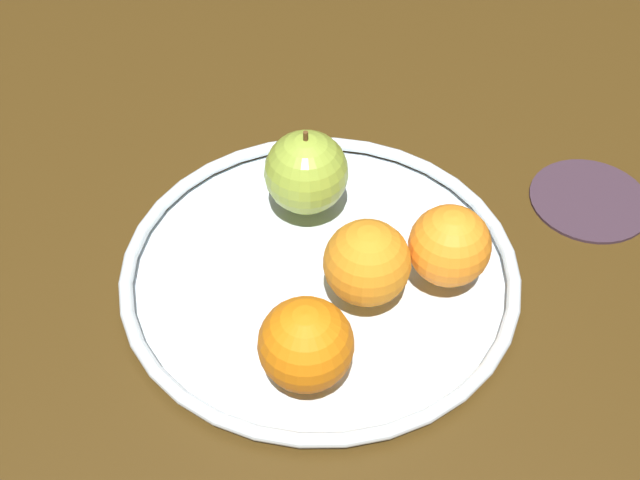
{
  "coord_description": "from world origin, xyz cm",
  "views": [
    {
      "loc": [
        -36.74,
        -29.57,
        55.36
      ],
      "look_at": [
        0.0,
        0.0,
        4.8
      ],
      "focal_mm": 46.76,
      "sensor_mm": 36.0,
      "label": 1
    }
  ],
  "objects_px": {
    "orange_front_left": "(450,246)",
    "ambient_coaster": "(590,199)",
    "fruit_bowl": "(320,271)",
    "orange_front_right": "(306,344)",
    "orange_back_left": "(365,265)",
    "apple": "(306,172)"
  },
  "relations": [
    {
      "from": "orange_front_left",
      "to": "orange_front_right",
      "type": "relative_size",
      "value": 0.95
    },
    {
      "from": "orange_front_left",
      "to": "orange_back_left",
      "type": "bearing_deg",
      "value": 145.99
    },
    {
      "from": "orange_front_right",
      "to": "ambient_coaster",
      "type": "bearing_deg",
      "value": -13.47
    },
    {
      "from": "fruit_bowl",
      "to": "apple",
      "type": "bearing_deg",
      "value": 48.07
    },
    {
      "from": "orange_front_left",
      "to": "ambient_coaster",
      "type": "height_order",
      "value": "orange_front_left"
    },
    {
      "from": "orange_back_left",
      "to": "apple",
      "type": "bearing_deg",
      "value": 63.21
    },
    {
      "from": "fruit_bowl",
      "to": "orange_front_left",
      "type": "height_order",
      "value": "orange_front_left"
    },
    {
      "from": "orange_front_right",
      "to": "ambient_coaster",
      "type": "relative_size",
      "value": 0.64
    },
    {
      "from": "orange_front_right",
      "to": "orange_back_left",
      "type": "bearing_deg",
      "value": 8.09
    },
    {
      "from": "fruit_bowl",
      "to": "orange_back_left",
      "type": "distance_m",
      "value": 0.07
    },
    {
      "from": "orange_front_left",
      "to": "ambient_coaster",
      "type": "distance_m",
      "value": 0.19
    },
    {
      "from": "orange_front_right",
      "to": "apple",
      "type": "bearing_deg",
      "value": 39.38
    },
    {
      "from": "apple",
      "to": "orange_back_left",
      "type": "distance_m",
      "value": 0.12
    },
    {
      "from": "fruit_bowl",
      "to": "ambient_coaster",
      "type": "relative_size",
      "value": 3.04
    },
    {
      "from": "fruit_bowl",
      "to": "orange_front_right",
      "type": "distance_m",
      "value": 0.12
    },
    {
      "from": "orange_back_left",
      "to": "ambient_coaster",
      "type": "bearing_deg",
      "value": -21.05
    },
    {
      "from": "orange_front_right",
      "to": "orange_back_left",
      "type": "xyz_separation_m",
      "value": [
        0.09,
        0.01,
        -0.0
      ]
    },
    {
      "from": "orange_back_left",
      "to": "fruit_bowl",
      "type": "bearing_deg",
      "value": 87.33
    },
    {
      "from": "orange_front_left",
      "to": "orange_back_left",
      "type": "xyz_separation_m",
      "value": [
        -0.06,
        0.04,
        0.0
      ]
    },
    {
      "from": "apple",
      "to": "ambient_coaster",
      "type": "xyz_separation_m",
      "value": [
        0.18,
        -0.2,
        -0.05
      ]
    },
    {
      "from": "orange_front_right",
      "to": "fruit_bowl",
      "type": "bearing_deg",
      "value": 33.47
    },
    {
      "from": "apple",
      "to": "orange_front_left",
      "type": "xyz_separation_m",
      "value": [
        0.01,
        -0.15,
        -0.0
      ]
    }
  ]
}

